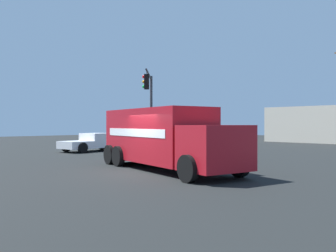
# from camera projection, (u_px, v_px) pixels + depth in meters

# --- Properties ---
(ground_plane) EXTENTS (100.00, 100.00, 0.00)m
(ground_plane) POSITION_uv_depth(u_px,v_px,m) (140.00, 172.00, 15.62)
(ground_plane) COLOR black
(delivery_truck) EXTENTS (8.82, 4.37, 2.80)m
(delivery_truck) POSITION_uv_depth(u_px,v_px,m) (164.00, 137.00, 16.39)
(delivery_truck) COLOR #AD141E
(delivery_truck) RESTS_ON ground
(traffic_light_primary) EXTENTS (3.60, 3.66, 5.73)m
(traffic_light_primary) POSITION_uv_depth(u_px,v_px,m) (150.00, 100.00, 25.40)
(traffic_light_primary) COLOR #38383D
(traffic_light_primary) RESTS_ON ground
(pickup_white) EXTENTS (2.66, 5.37, 1.38)m
(pickup_white) POSITION_uv_depth(u_px,v_px,m) (93.00, 142.00, 27.72)
(pickup_white) COLOR white
(pickup_white) RESTS_ON ground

